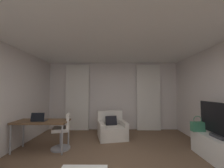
% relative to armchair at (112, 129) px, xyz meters
% --- Properties ---
extents(wall_window, '(5.12, 0.06, 2.60)m').
position_rel_armchair_xyz_m(wall_window, '(0.03, 0.98, 1.04)').
color(wall_window, silver).
rests_on(wall_window, ground).
extents(ceiling, '(5.12, 6.12, 0.06)m').
position_rel_armchair_xyz_m(ceiling, '(0.03, -2.05, 2.37)').
color(ceiling, white).
rests_on(ceiling, wall_left).
extents(curtain_left_panel, '(0.90, 0.06, 2.50)m').
position_rel_armchair_xyz_m(curtain_left_panel, '(-1.34, 0.85, 0.99)').
color(curtain_left_panel, silver).
rests_on(curtain_left_panel, ground).
extents(curtain_right_panel, '(0.90, 0.06, 2.50)m').
position_rel_armchair_xyz_m(curtain_right_panel, '(1.41, 0.85, 0.99)').
color(curtain_right_panel, silver).
rests_on(curtain_right_panel, ground).
extents(armchair, '(1.01, 1.02, 0.81)m').
position_rel_armchair_xyz_m(armchair, '(0.00, 0.00, 0.00)').
color(armchair, silver).
rests_on(armchair, ground).
extents(desk, '(1.32, 0.57, 0.73)m').
position_rel_armchair_xyz_m(desk, '(-1.76, -0.99, 0.41)').
color(desk, brown).
rests_on(desk, ground).
extents(desk_chair, '(0.48, 0.48, 0.88)m').
position_rel_armchair_xyz_m(desk_chair, '(-1.26, -0.89, 0.13)').
color(desk_chair, gray).
rests_on(desk_chair, ground).
extents(laptop, '(0.33, 0.26, 0.22)m').
position_rel_armchair_xyz_m(laptop, '(-1.80, -1.05, 0.52)').
color(laptop, '#2D2D33').
rests_on(laptop, desk).
extents(tv_console, '(0.46, 1.33, 0.51)m').
position_rel_armchair_xyz_m(tv_console, '(2.25, -1.58, -0.00)').
color(tv_console, white).
rests_on(tv_console, ground).
extents(tv_flatscreen, '(0.20, 1.14, 0.73)m').
position_rel_armchair_xyz_m(tv_flatscreen, '(2.25, -1.59, 0.60)').
color(tv_flatscreen, '#333338').
rests_on(tv_flatscreen, tv_console).
extents(handbag_primary, '(0.30, 0.14, 0.37)m').
position_rel_armchair_xyz_m(handbag_primary, '(2.09, -1.10, 0.37)').
color(handbag_primary, '#387F5B').
rests_on(handbag_primary, tv_console).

